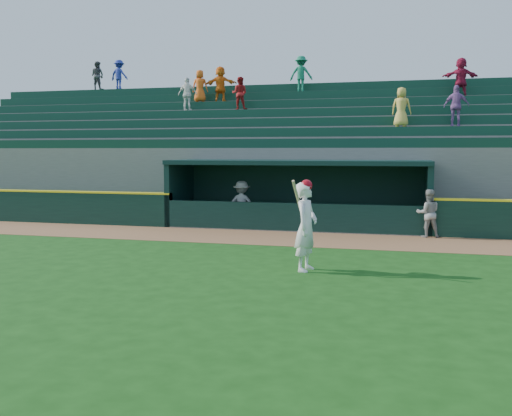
% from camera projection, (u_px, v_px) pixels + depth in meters
% --- Properties ---
extents(ground, '(120.00, 120.00, 0.00)m').
position_uv_depth(ground, '(239.00, 269.00, 13.55)').
color(ground, '#144310').
rests_on(ground, ground).
extents(warning_track, '(40.00, 3.00, 0.01)m').
position_uv_depth(warning_track, '(282.00, 238.00, 18.27)').
color(warning_track, brown).
rests_on(warning_track, ground).
extents(dugout_player_front, '(0.82, 0.68, 1.56)m').
position_uv_depth(dugout_player_front, '(428.00, 213.00, 18.43)').
color(dugout_player_front, '#989893').
rests_on(dugout_player_front, ground).
extents(dugout_player_inside, '(1.15, 0.73, 1.69)m').
position_uv_depth(dugout_player_inside, '(242.00, 204.00, 21.00)').
color(dugout_player_inside, '#9E9F9A').
rests_on(dugout_player_inside, ground).
extents(dugout, '(9.40, 2.80, 2.46)m').
position_uv_depth(dugout, '(299.00, 190.00, 21.13)').
color(dugout, '#60605C').
rests_on(dugout, ground).
extents(stands, '(34.50, 6.25, 7.49)m').
position_uv_depth(stands, '(317.00, 160.00, 25.43)').
color(stands, slate).
rests_on(stands, ground).
extents(batter_at_plate, '(0.63, 0.90, 2.15)m').
position_uv_depth(batter_at_plate, '(306.00, 226.00, 13.25)').
color(batter_at_plate, white).
rests_on(batter_at_plate, ground).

